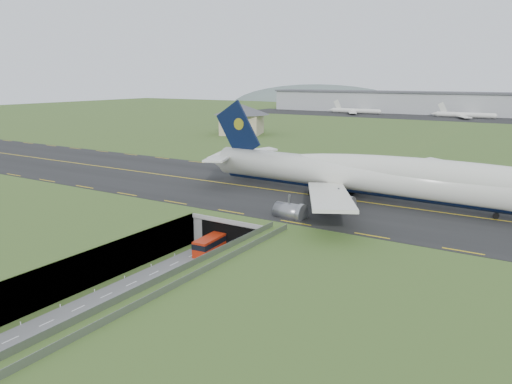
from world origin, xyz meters
The scene contains 10 objects.
ground centered at (0.00, 0.00, 0.00)m, with size 900.00×900.00×0.00m, color #3F6126.
airfield_deck centered at (0.00, 0.00, 3.00)m, with size 800.00×800.00×6.00m, color gray.
trench_road centered at (0.00, -7.50, 0.10)m, with size 12.00×75.00×0.20m, color slate.
taxiway centered at (0.00, 33.00, 6.09)m, with size 800.00×44.00×0.18m, color black.
tunnel_portal centered at (0.00, 16.71, 3.33)m, with size 17.00×22.30×6.00m.
guideway centered at (11.00, -19.11, 5.32)m, with size 3.00×53.00×7.05m.
jumbo_jet centered at (21.20, 34.57, 11.56)m, with size 98.01×62.38×20.66m.
shuttle_tram centered at (-1.49, 4.55, 1.70)m, with size 3.43×7.80×3.10m.
service_building centered at (-74.25, 124.70, 14.03)m, with size 31.92×31.92×13.56m.
cargo_terminal centered at (-0.10, 299.41, 13.96)m, with size 320.00×67.00×15.60m.
Camera 1 is at (51.06, -63.85, 31.42)m, focal length 35.00 mm.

